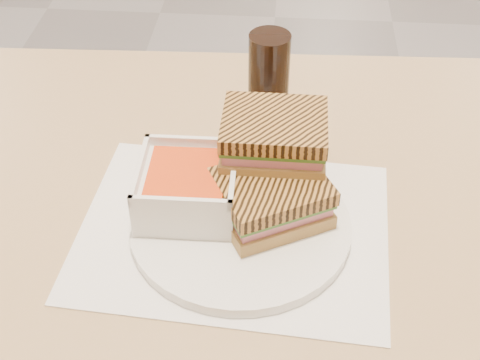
# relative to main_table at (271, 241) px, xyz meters

# --- Properties ---
(main_table) EXTENTS (1.23, 0.75, 0.75)m
(main_table) POSITION_rel_main_table_xyz_m (0.00, 0.00, 0.00)
(main_table) COLOR tan
(main_table) RESTS_ON ground
(tray_liner) EXTENTS (0.41, 0.33, 0.00)m
(tray_liner) POSITION_rel_main_table_xyz_m (-0.05, -0.09, 0.12)
(tray_liner) COLOR white
(tray_liner) RESTS_ON main_table
(plate) EXTENTS (0.28, 0.28, 0.02)m
(plate) POSITION_rel_main_table_xyz_m (-0.04, -0.09, 0.12)
(plate) COLOR white
(plate) RESTS_ON tray_liner
(soup_bowl) EXTENTS (0.13, 0.13, 0.07)m
(soup_bowl) POSITION_rel_main_table_xyz_m (-0.11, -0.07, 0.16)
(soup_bowl) COLOR white
(soup_bowl) RESTS_ON plate
(panini_lower) EXTENTS (0.17, 0.16, 0.06)m
(panini_lower) POSITION_rel_main_table_xyz_m (-0.00, -0.08, 0.16)
(panini_lower) COLOR #9F7B3D
(panini_lower) RESTS_ON plate
(panini_upper) EXTENTS (0.13, 0.11, 0.06)m
(panini_upper) POSITION_rel_main_table_xyz_m (-0.00, -0.02, 0.21)
(panini_upper) COLOR #9F7B3D
(panini_upper) RESTS_ON panini_lower
(cola_glass) EXTENTS (0.06, 0.06, 0.13)m
(cola_glass) POSITION_rel_main_table_xyz_m (-0.02, 0.17, 0.18)
(cola_glass) COLOR black
(cola_glass) RESTS_ON main_table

